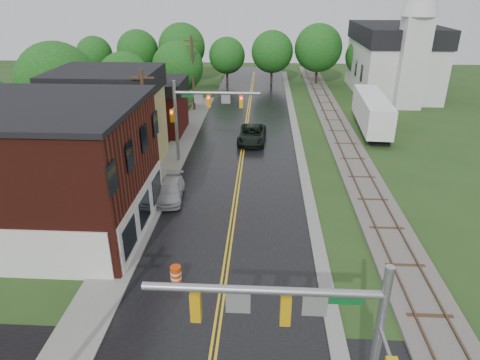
# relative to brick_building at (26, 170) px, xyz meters

# --- Properties ---
(main_road) EXTENTS (10.00, 90.00, 0.02)m
(main_road) POSITION_rel_brick_building_xyz_m (12.48, 15.00, -4.15)
(main_road) COLOR black
(main_road) RESTS_ON ground
(curb_right) EXTENTS (0.80, 70.00, 0.12)m
(curb_right) POSITION_rel_brick_building_xyz_m (17.88, 20.00, -4.15)
(curb_right) COLOR gray
(curb_right) RESTS_ON ground
(sidewalk_left) EXTENTS (2.40, 50.00, 0.12)m
(sidewalk_left) POSITION_rel_brick_building_xyz_m (6.28, 10.00, -4.15)
(sidewalk_left) COLOR gray
(sidewalk_left) RESTS_ON ground
(brick_building) EXTENTS (14.30, 10.30, 8.30)m
(brick_building) POSITION_rel_brick_building_xyz_m (0.00, 0.00, 0.00)
(brick_building) COLOR #4A1810
(brick_building) RESTS_ON ground
(yellow_house) EXTENTS (8.00, 7.00, 6.40)m
(yellow_house) POSITION_rel_brick_building_xyz_m (1.48, 11.00, -0.95)
(yellow_house) COLOR tan
(yellow_house) RESTS_ON ground
(darkred_building) EXTENTS (7.00, 6.00, 4.40)m
(darkred_building) POSITION_rel_brick_building_xyz_m (2.48, 20.00, -1.95)
(darkred_building) COLOR #3F0F0C
(darkred_building) RESTS_ON ground
(church) EXTENTS (10.40, 18.40, 20.00)m
(church) POSITION_rel_brick_building_xyz_m (32.48, 38.74, 1.68)
(church) COLOR silver
(church) RESTS_ON ground
(railroad) EXTENTS (3.20, 80.00, 0.30)m
(railroad) POSITION_rel_brick_building_xyz_m (22.48, 20.00, -4.05)
(railroad) COLOR #59544C
(railroad) RESTS_ON ground
(traffic_signal_near) EXTENTS (7.34, 0.30, 7.20)m
(traffic_signal_near) POSITION_rel_brick_building_xyz_m (15.96, -13.00, 0.82)
(traffic_signal_near) COLOR gray
(traffic_signal_near) RESTS_ON ground
(traffic_signal_far) EXTENTS (7.34, 0.43, 7.20)m
(traffic_signal_far) POSITION_rel_brick_building_xyz_m (9.01, 12.00, 0.82)
(traffic_signal_far) COLOR gray
(traffic_signal_far) RESTS_ON ground
(utility_pole_b) EXTENTS (1.80, 0.28, 9.00)m
(utility_pole_b) POSITION_rel_brick_building_xyz_m (5.68, 7.00, 0.57)
(utility_pole_b) COLOR #382616
(utility_pole_b) RESTS_ON ground
(utility_pole_c) EXTENTS (1.80, 0.28, 9.00)m
(utility_pole_c) POSITION_rel_brick_building_xyz_m (5.68, 29.00, 0.57)
(utility_pole_c) COLOR #382616
(utility_pole_c) RESTS_ON ground
(tree_left_b) EXTENTS (7.60, 7.60, 9.69)m
(tree_left_b) POSITION_rel_brick_building_xyz_m (-5.36, 16.90, 1.57)
(tree_left_b) COLOR black
(tree_left_b) RESTS_ON ground
(tree_left_c) EXTENTS (6.00, 6.00, 7.65)m
(tree_left_c) POSITION_rel_brick_building_xyz_m (-1.36, 24.90, 0.36)
(tree_left_c) COLOR black
(tree_left_c) RESTS_ON ground
(tree_left_e) EXTENTS (6.40, 6.40, 8.16)m
(tree_left_e) POSITION_rel_brick_building_xyz_m (3.64, 30.90, 0.66)
(tree_left_e) COLOR black
(tree_left_e) RESTS_ON ground
(suv_dark) EXTENTS (2.87, 5.78, 1.58)m
(suv_dark) POSITION_rel_brick_building_xyz_m (13.28, 17.43, -3.36)
(suv_dark) COLOR black
(suv_dark) RESTS_ON ground
(pickup_white) EXTENTS (2.19, 4.65, 1.31)m
(pickup_white) POSITION_rel_brick_building_xyz_m (7.68, 4.71, -3.50)
(pickup_white) COLOR silver
(pickup_white) RESTS_ON ground
(semi_trailer) EXTENTS (3.25, 11.89, 3.74)m
(semi_trailer) POSITION_rel_brick_building_xyz_m (25.87, 21.75, -1.92)
(semi_trailer) COLOR black
(semi_trailer) RESTS_ON ground
(construction_barrel) EXTENTS (0.64, 0.64, 1.02)m
(construction_barrel) POSITION_rel_brick_building_xyz_m (9.98, -5.00, -3.64)
(construction_barrel) COLOR red
(construction_barrel) RESTS_ON ground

